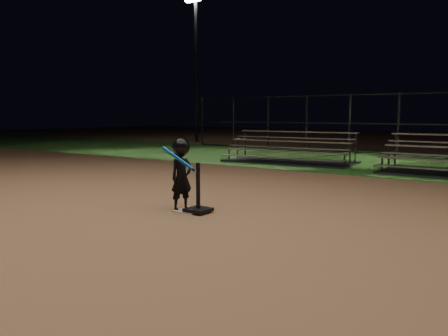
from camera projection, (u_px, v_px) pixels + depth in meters
ground at (190, 211)px, 7.77m from camera, size 80.00×80.00×0.00m
grass_strip at (373, 161)px, 15.85m from camera, size 60.00×8.00×0.01m
home_plate at (190, 211)px, 7.77m from camera, size 0.45×0.45×0.02m
batting_tee at (198, 202)px, 7.62m from camera, size 0.38×0.38×0.83m
child_batter at (182, 172)px, 7.78m from camera, size 0.52×0.53×1.25m
bleacher_left at (289, 156)px, 15.48m from camera, size 4.44×2.40×1.05m
backstop_fence at (398, 124)px, 18.12m from camera, size 20.08×0.08×2.50m
light_pole_left at (195, 57)px, 26.18m from camera, size 0.90×0.53×8.30m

